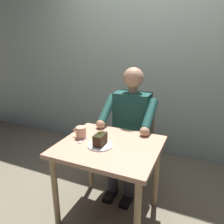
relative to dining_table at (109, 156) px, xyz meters
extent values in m
plane|color=#6E6551|center=(0.00, 0.00, -0.62)|extent=(14.00, 14.00, 0.00)
cube|color=#9EB4A4|center=(0.00, -1.42, 0.88)|extent=(6.40, 0.12, 3.00)
cube|color=tan|center=(0.00, 0.00, 0.09)|extent=(0.82, 0.72, 0.04)
cylinder|color=tan|center=(-0.35, 0.30, -0.26)|extent=(0.05, 0.05, 0.70)
cylinder|color=tan|center=(0.35, 0.30, -0.26)|extent=(0.05, 0.05, 0.70)
cylinder|color=tan|center=(-0.35, -0.30, -0.26)|extent=(0.05, 0.05, 0.70)
cylinder|color=tan|center=(0.35, -0.30, -0.26)|extent=(0.05, 0.05, 0.70)
cube|color=#A67B6B|center=(0.00, -0.61, -0.17)|extent=(0.42, 0.42, 0.04)
cube|color=#A67B6B|center=(0.00, -0.80, 0.08)|extent=(0.38, 0.04, 0.45)
cylinder|color=#A67B6B|center=(-0.18, -0.43, -0.39)|extent=(0.04, 0.04, 0.45)
cylinder|color=#A67B6B|center=(0.18, -0.43, -0.39)|extent=(0.04, 0.04, 0.45)
cylinder|color=#A67B6B|center=(-0.18, -0.79, -0.39)|extent=(0.04, 0.04, 0.45)
cylinder|color=#A67B6B|center=(0.18, -0.79, -0.39)|extent=(0.04, 0.04, 0.45)
cube|color=#19443D|center=(0.00, -0.59, 0.14)|extent=(0.36, 0.22, 0.56)
sphere|color=tan|center=(0.00, -0.59, 0.57)|extent=(0.20, 0.20, 0.20)
cylinder|color=tan|center=(0.00, -0.59, 0.45)|extent=(0.09, 0.09, 0.06)
cylinder|color=#19443D|center=(-0.22, -0.45, 0.26)|extent=(0.08, 0.33, 0.26)
sphere|color=tan|center=(-0.22, -0.29, 0.15)|extent=(0.09, 0.09, 0.09)
cylinder|color=#19443D|center=(0.22, -0.45, 0.26)|extent=(0.08, 0.33, 0.26)
sphere|color=tan|center=(0.22, -0.29, 0.15)|extent=(0.09, 0.09, 0.09)
cylinder|color=#343135|center=(-0.09, -0.47, -0.17)|extent=(0.13, 0.38, 0.14)
cylinder|color=#343135|center=(0.09, -0.47, -0.17)|extent=(0.13, 0.38, 0.14)
cylinder|color=#343135|center=(-0.09, -0.29, -0.40)|extent=(0.11, 0.11, 0.43)
cube|color=black|center=(-0.09, -0.23, -0.59)|extent=(0.09, 0.22, 0.05)
cylinder|color=#343135|center=(0.09, -0.29, -0.40)|extent=(0.11, 0.11, 0.43)
cube|color=black|center=(0.09, -0.23, -0.59)|extent=(0.09, 0.22, 0.05)
cylinder|color=white|center=(0.06, 0.05, 0.11)|extent=(0.21, 0.21, 0.01)
cube|color=#362112|center=(0.06, 0.05, 0.16)|extent=(0.07, 0.13, 0.08)
cube|color=black|center=(0.06, 0.05, 0.20)|extent=(0.07, 0.13, 0.01)
sphere|color=gold|center=(0.07, 0.03, 0.22)|extent=(0.02, 0.02, 0.02)
cylinder|color=tan|center=(0.28, -0.03, 0.16)|extent=(0.09, 0.09, 0.10)
torus|color=tan|center=(0.34, -0.03, 0.16)|extent=(0.05, 0.01, 0.05)
cylinder|color=black|center=(0.28, -0.03, 0.20)|extent=(0.08, 0.08, 0.01)
cube|color=silver|center=(0.24, 0.00, 0.11)|extent=(0.03, 0.11, 0.01)
ellipsoid|color=silver|center=(0.24, 0.07, 0.11)|extent=(0.03, 0.04, 0.01)
camera|label=1|loc=(-0.68, 1.48, 0.93)|focal=35.22mm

